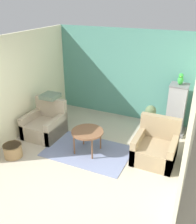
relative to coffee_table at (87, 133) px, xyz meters
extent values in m
plane|color=#B2A893|center=(0.10, -1.43, -0.48)|extent=(20.00, 20.00, 0.00)
cube|color=#4C897A|center=(0.10, 2.15, 0.75)|extent=(4.07, 0.06, 2.46)
cube|color=beige|center=(-1.91, 0.34, 0.75)|extent=(0.06, 3.55, 2.46)
cube|color=beige|center=(2.10, 0.34, 0.75)|extent=(0.06, 3.55, 2.46)
cube|color=slate|center=(0.00, 0.00, -0.47)|extent=(1.88, 1.22, 0.01)
cylinder|color=brown|center=(0.00, 0.00, 0.03)|extent=(0.71, 0.71, 0.04)
cylinder|color=brown|center=(-0.22, -0.22, -0.24)|extent=(0.04, 0.04, 0.49)
cylinder|color=brown|center=(0.22, -0.22, -0.24)|extent=(0.04, 0.04, 0.49)
cylinder|color=brown|center=(-0.22, 0.22, -0.24)|extent=(0.04, 0.04, 0.49)
cylinder|color=brown|center=(0.22, 0.22, -0.24)|extent=(0.04, 0.04, 0.49)
cube|color=tan|center=(-1.30, 0.18, -0.29)|extent=(0.85, 0.85, 0.38)
cube|color=tan|center=(-1.30, 0.53, 0.16)|extent=(0.85, 0.14, 0.51)
cube|color=tan|center=(-1.67, 0.18, -0.20)|extent=(0.12, 0.85, 0.56)
cube|color=tan|center=(-0.94, 0.18, -0.20)|extent=(0.12, 0.85, 0.56)
cube|color=#8E7A5B|center=(1.44, 0.30, -0.29)|extent=(0.85, 0.85, 0.38)
cube|color=#8E7A5B|center=(1.44, 0.65, 0.16)|extent=(0.85, 0.14, 0.51)
cube|color=#8E7A5B|center=(1.07, 0.30, -0.20)|extent=(0.12, 0.85, 0.56)
cube|color=#8E7A5B|center=(1.80, 0.30, -0.20)|extent=(0.12, 0.85, 0.56)
cube|color=slate|center=(1.61, 1.72, -0.44)|extent=(0.53, 0.53, 0.08)
cube|color=#939399|center=(1.61, 1.72, 0.19)|extent=(0.42, 0.42, 1.18)
cube|color=slate|center=(1.61, 1.72, 0.80)|extent=(0.44, 0.44, 0.03)
ellipsoid|color=green|center=(1.61, 1.72, 0.92)|extent=(0.13, 0.17, 0.21)
sphere|color=green|center=(1.61, 1.70, 1.03)|extent=(0.11, 0.11, 0.11)
cone|color=gold|center=(1.61, 1.65, 1.03)|extent=(0.05, 0.05, 0.05)
cone|color=green|center=(1.61, 1.79, 0.90)|extent=(0.07, 0.14, 0.18)
cylinder|color=#66605B|center=(1.01, 1.56, -0.36)|extent=(0.22, 0.22, 0.25)
cylinder|color=brown|center=(1.01, 1.56, -0.12)|extent=(0.03, 0.03, 0.22)
sphere|color=#566B47|center=(1.01, 1.56, 0.08)|extent=(0.27, 0.27, 0.27)
sphere|color=#566B47|center=(0.94, 1.58, 0.04)|extent=(0.16, 0.16, 0.16)
sphere|color=#566B47|center=(1.08, 1.54, 0.05)|extent=(0.15, 0.15, 0.15)
cylinder|color=#A37F51|center=(-1.39, -0.85, -0.33)|extent=(0.39, 0.39, 0.29)
cylinder|color=brown|center=(-1.39, -0.85, -0.20)|extent=(0.41, 0.41, 0.02)
cube|color=slate|center=(-1.30, 0.53, 0.46)|extent=(0.40, 0.40, 0.10)
camera|label=1|loc=(2.20, -4.22, 2.72)|focal=40.00mm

